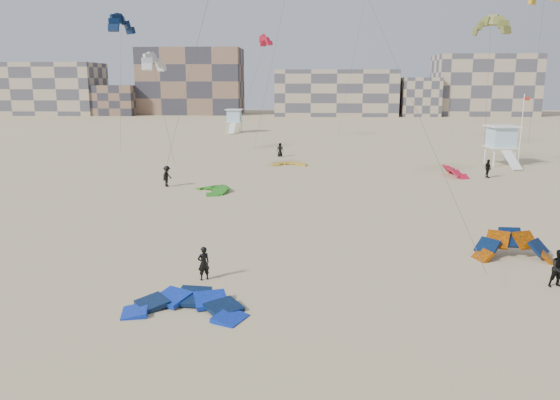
{
  "coord_description": "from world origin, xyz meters",
  "views": [
    {
      "loc": [
        2.9,
        -20.61,
        8.91
      ],
      "look_at": [
        1.51,
        6.0,
        3.12
      ],
      "focal_mm": 35.0,
      "sensor_mm": 36.0,
      "label": 1
    }
  ],
  "objects_px": {
    "kite_ground_orange": "(513,259)",
    "lifeguard_tower_near": "(501,145)",
    "kite_ground_blue": "(186,311)",
    "kitesurfer_main": "(204,263)"
  },
  "relations": [
    {
      "from": "kite_ground_orange",
      "to": "lifeguard_tower_near",
      "type": "xyz_separation_m",
      "value": [
        10.31,
        32.94,
        2.14
      ]
    },
    {
      "from": "kite_ground_orange",
      "to": "lifeguard_tower_near",
      "type": "height_order",
      "value": "lifeguard_tower_near"
    },
    {
      "from": "kite_ground_blue",
      "to": "kitesurfer_main",
      "type": "xyz_separation_m",
      "value": [
        0.06,
        3.53,
        0.79
      ]
    },
    {
      "from": "kite_ground_blue",
      "to": "lifeguard_tower_near",
      "type": "xyz_separation_m",
      "value": [
        25.69,
        40.35,
        2.14
      ]
    },
    {
      "from": "kite_ground_blue",
      "to": "kitesurfer_main",
      "type": "relative_size",
      "value": 2.9
    },
    {
      "from": "kite_ground_orange",
      "to": "kitesurfer_main",
      "type": "distance_m",
      "value": 15.83
    },
    {
      "from": "kitesurfer_main",
      "to": "lifeguard_tower_near",
      "type": "relative_size",
      "value": 0.26
    },
    {
      "from": "kite_ground_blue",
      "to": "kite_ground_orange",
      "type": "height_order",
      "value": "kite_ground_orange"
    },
    {
      "from": "lifeguard_tower_near",
      "to": "kitesurfer_main",
      "type": "bearing_deg",
      "value": -131.12
    },
    {
      "from": "kitesurfer_main",
      "to": "lifeguard_tower_near",
      "type": "height_order",
      "value": "lifeguard_tower_near"
    }
  ]
}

